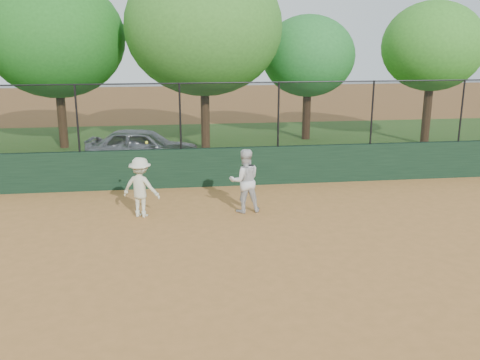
{
  "coord_description": "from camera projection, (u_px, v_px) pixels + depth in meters",
  "views": [
    {
      "loc": [
        -0.84,
        -10.03,
        4.56
      ],
      "look_at": [
        0.8,
        2.2,
        1.2
      ],
      "focal_mm": 40.0,
      "sensor_mm": 36.0,
      "label": 1
    }
  ],
  "objects": [
    {
      "name": "fence_assembly",
      "position": [
        196.0,
        115.0,
        16.05
      ],
      "size": [
        26.0,
        0.06,
        2.0
      ],
      "color": "black",
      "rests_on": "back_wall"
    },
    {
      "name": "tree_3",
      "position": [
        308.0,
        56.0,
        23.26
      ],
      "size": [
        4.08,
        3.71,
        5.43
      ],
      "color": "#3A2213",
      "rests_on": "ground"
    },
    {
      "name": "parked_car",
      "position": [
        143.0,
        147.0,
        19.08
      ],
      "size": [
        4.24,
        2.32,
        1.37
      ],
      "primitive_type": "imported",
      "rotation": [
        0.0,
        0.0,
        1.39
      ],
      "color": "#A2A8AC",
      "rests_on": "ground"
    },
    {
      "name": "tree_4",
      "position": [
        433.0,
        47.0,
        21.98
      ],
      "size": [
        4.24,
        3.85,
        5.94
      ],
      "color": "#402816",
      "rests_on": "ground"
    },
    {
      "name": "grass_strip",
      "position": [
        190.0,
        147.0,
        22.37
      ],
      "size": [
        36.0,
        12.0,
        0.01
      ],
      "primitive_type": "cube",
      "color": "#2C571B",
      "rests_on": "ground"
    },
    {
      "name": "player_main",
      "position": [
        141.0,
        187.0,
        13.7
      ],
      "size": [
        1.16,
        0.94,
        2.06
      ],
      "color": "beige",
      "rests_on": "ground"
    },
    {
      "name": "tree_2",
      "position": [
        204.0,
        27.0,
        20.58
      ],
      "size": [
        6.1,
        5.55,
        7.48
      ],
      "color": "#4C311B",
      "rests_on": "ground"
    },
    {
      "name": "ground",
      "position": [
        216.0,
        266.0,
        10.9
      ],
      "size": [
        80.0,
        80.0,
        0.0
      ],
      "primitive_type": "plane",
      "color": "#B07238",
      "rests_on": "ground"
    },
    {
      "name": "tree_1",
      "position": [
        55.0,
        38.0,
        21.22
      ],
      "size": [
        5.51,
        5.01,
        6.83
      ],
      "color": "#462C18",
      "rests_on": "ground"
    },
    {
      "name": "back_wall",
      "position": [
        198.0,
        168.0,
        16.48
      ],
      "size": [
        26.0,
        0.2,
        1.2
      ],
      "primitive_type": "cube",
      "color": "#16311E",
      "rests_on": "ground"
    },
    {
      "name": "player_second",
      "position": [
        245.0,
        181.0,
        14.06
      ],
      "size": [
        0.88,
        0.71,
        1.7
      ],
      "primitive_type": "imported",
      "rotation": [
        0.0,
        0.0,
        3.22
      ],
      "color": "silver",
      "rests_on": "ground"
    }
  ]
}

